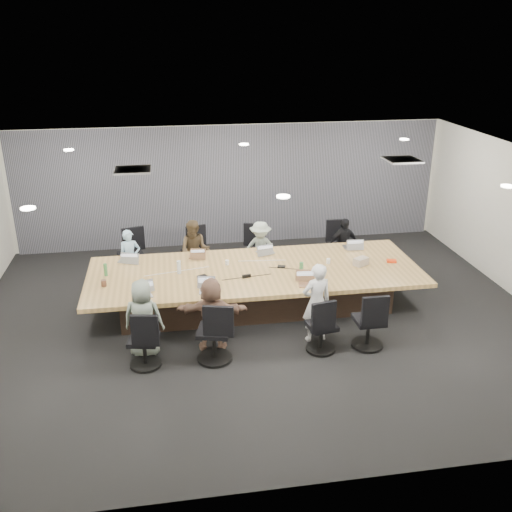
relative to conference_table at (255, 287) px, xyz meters
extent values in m
cube|color=black|center=(0.00, -0.50, -0.40)|extent=(10.00, 8.00, 0.00)
cube|color=white|center=(0.00, -0.50, 2.40)|extent=(10.00, 8.00, 0.00)
cube|color=beige|center=(0.00, 3.50, 1.00)|extent=(10.00, 0.00, 2.80)
cube|color=beige|center=(0.00, -4.50, 1.00)|extent=(10.00, 0.00, 2.80)
cube|color=slate|center=(0.00, 3.42, 1.00)|extent=(9.80, 0.04, 2.80)
cube|color=#35251C|center=(0.00, 0.00, -0.07)|extent=(4.80, 1.40, 0.66)
cube|color=tan|center=(0.00, 0.00, 0.30)|extent=(6.00, 2.20, 0.08)
imported|color=#A6D3ED|center=(-2.29, 1.35, 0.18)|extent=(0.46, 0.34, 1.15)
cube|color=#B2B2B7|center=(-2.29, 0.80, 0.35)|extent=(0.39, 0.32, 0.02)
imported|color=#4E3D28|center=(-1.01, 1.35, 0.24)|extent=(0.73, 0.63, 1.28)
cube|color=#8C6647|center=(-1.01, 0.80, 0.35)|extent=(0.31, 0.24, 0.02)
imported|color=#93A192|center=(0.33, 1.35, 0.19)|extent=(0.85, 0.62, 1.19)
cube|color=#B2B2B7|center=(0.33, 0.80, 0.35)|extent=(0.36, 0.28, 0.02)
imported|color=black|center=(2.09, 1.35, 0.18)|extent=(0.72, 0.41, 1.17)
cube|color=#B2B2B7|center=(2.09, 0.80, 0.35)|extent=(0.35, 0.25, 0.02)
imported|color=gray|center=(-1.98, -1.35, 0.24)|extent=(0.69, 0.52, 1.27)
cube|color=#B2B2B7|center=(-1.98, -0.80, 0.35)|extent=(0.32, 0.26, 0.02)
imported|color=brown|center=(-0.92, -1.35, 0.21)|extent=(1.19, 0.54, 1.23)
cube|color=#B2B2B7|center=(-0.92, -0.80, 0.35)|extent=(0.32, 0.24, 0.02)
imported|color=silver|center=(0.79, -1.35, 0.28)|extent=(0.54, 0.40, 1.36)
cube|color=#8C6647|center=(0.79, -0.80, 0.35)|extent=(0.35, 0.27, 0.02)
cylinder|color=#3E7D41|center=(-2.65, 0.18, 0.45)|extent=(0.06, 0.06, 0.22)
cylinder|color=#3E7D41|center=(0.76, -0.40, 0.47)|extent=(0.10, 0.10, 0.26)
cylinder|color=silver|center=(-1.37, 0.06, 0.46)|extent=(0.09, 0.09, 0.24)
cylinder|color=white|center=(-0.47, 0.32, 0.38)|extent=(0.07, 0.07, 0.09)
cylinder|color=white|center=(1.39, 0.08, 0.38)|extent=(0.09, 0.09, 0.09)
cylinder|color=brown|center=(-2.65, -0.27, 0.39)|extent=(0.12, 0.12, 0.11)
cube|color=black|center=(-0.97, -0.18, 0.35)|extent=(0.19, 0.16, 0.03)
cube|color=black|center=(0.50, 0.03, 0.35)|extent=(0.16, 0.13, 0.03)
cube|color=black|center=(-0.21, -0.32, 0.37)|extent=(0.16, 0.07, 0.06)
cube|color=tan|center=(1.96, -0.10, 0.41)|extent=(0.31, 0.27, 0.14)
cube|color=red|center=(2.58, -0.05, 0.36)|extent=(0.20, 0.16, 0.04)
camera|label=1|loc=(-1.52, -9.37, 4.44)|focal=40.00mm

